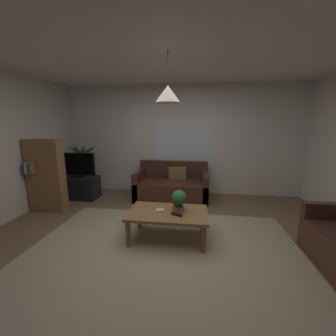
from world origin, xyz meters
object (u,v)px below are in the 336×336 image
(remote_on_table_0, at_px, (177,215))
(couch_under_window, at_px, (172,187))
(coffee_table, at_px, (168,215))
(bookshelf_corner, at_px, (45,176))
(tv_stand, at_px, (78,187))
(potted_palm_corner, at_px, (84,168))
(tv, at_px, (76,165))
(potted_plant_on_table, at_px, (179,200))
(pendant_lamp, at_px, (168,94))
(book_on_table_0, at_px, (160,210))

(remote_on_table_0, bearing_deg, couch_under_window, 30.56)
(coffee_table, bearing_deg, couch_under_window, 94.82)
(coffee_table, bearing_deg, bookshelf_corner, 163.82)
(couch_under_window, xyz_separation_m, remote_on_table_0, (0.29, -1.85, 0.16))
(tv_stand, relative_size, bookshelf_corner, 0.64)
(couch_under_window, bearing_deg, bookshelf_corner, -156.24)
(remote_on_table_0, height_order, potted_palm_corner, potted_palm_corner)
(tv, bearing_deg, potted_plant_on_table, -30.35)
(bookshelf_corner, xyz_separation_m, pendant_lamp, (2.47, -0.72, 1.35))
(remote_on_table_0, bearing_deg, pendant_lamp, 73.87)
(remote_on_table_0, distance_m, bookshelf_corner, 2.75)
(tv, bearing_deg, book_on_table_0, -33.73)
(potted_plant_on_table, bearing_deg, coffee_table, -169.90)
(coffee_table, xyz_separation_m, bookshelf_corner, (-2.47, 0.72, 0.34))
(book_on_table_0, distance_m, remote_on_table_0, 0.28)
(couch_under_window, relative_size, remote_on_table_0, 10.03)
(book_on_table_0, height_order, pendant_lamp, pendant_lamp)
(coffee_table, bearing_deg, tv_stand, 147.10)
(potted_plant_on_table, height_order, pendant_lamp, pendant_lamp)
(remote_on_table_0, height_order, bookshelf_corner, bookshelf_corner)
(tv_stand, bearing_deg, potted_plant_on_table, -30.72)
(potted_plant_on_table, bearing_deg, book_on_table_0, -176.08)
(tv, xyz_separation_m, bookshelf_corner, (-0.18, -0.74, -0.08))
(potted_palm_corner, bearing_deg, remote_on_table_0, -39.42)
(potted_plant_on_table, distance_m, potted_palm_corner, 3.22)
(couch_under_window, distance_m, potted_plant_on_table, 1.77)
(couch_under_window, xyz_separation_m, potted_plant_on_table, (0.30, -1.71, 0.32))
(couch_under_window, height_order, potted_plant_on_table, couch_under_window)
(tv_stand, distance_m, pendant_lamp, 3.26)
(potted_plant_on_table, xyz_separation_m, bookshelf_corner, (-2.62, 0.69, 0.11))
(coffee_table, xyz_separation_m, potted_plant_on_table, (0.16, 0.03, 0.23))
(book_on_table_0, bearing_deg, couch_under_window, 90.98)
(coffee_table, height_order, remote_on_table_0, remote_on_table_0)
(tv_stand, bearing_deg, couch_under_window, 6.96)
(bookshelf_corner, bearing_deg, remote_on_table_0, -17.56)
(coffee_table, height_order, potted_palm_corner, potted_palm_corner)
(tv, bearing_deg, bookshelf_corner, -104.05)
(potted_palm_corner, bearing_deg, book_on_table_0, -40.79)
(coffee_table, relative_size, tv, 1.29)
(potted_plant_on_table, relative_size, tv, 0.37)
(book_on_table_0, distance_m, pendant_lamp, 1.63)
(remote_on_table_0, distance_m, pendant_lamp, 1.63)
(remote_on_table_0, xyz_separation_m, tv_stand, (-2.42, 1.59, -0.18))
(potted_plant_on_table, relative_size, bookshelf_corner, 0.23)
(potted_plant_on_table, relative_size, pendant_lamp, 0.52)
(bookshelf_corner, height_order, pendant_lamp, pendant_lamp)
(tv, height_order, potted_palm_corner, potted_palm_corner)
(couch_under_window, height_order, tv, tv)
(tv, height_order, bookshelf_corner, bookshelf_corner)
(remote_on_table_0, relative_size, tv_stand, 0.18)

